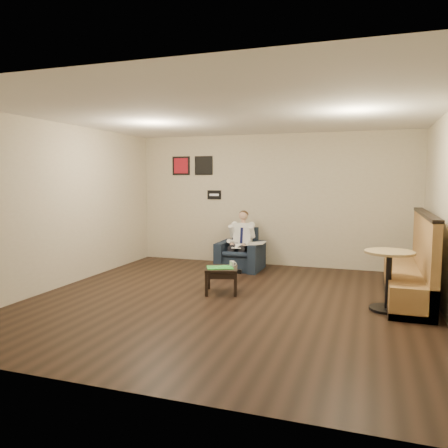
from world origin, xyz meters
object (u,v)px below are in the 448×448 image
(banquette, at_px, (408,256))
(smartphone, at_px, (225,265))
(armchair, at_px, (240,249))
(coffee_mug, at_px, (232,264))
(seated_man, at_px, (239,242))
(side_table, at_px, (222,280))
(green_folder, at_px, (220,267))
(cafe_table, at_px, (388,281))

(banquette, bearing_deg, smartphone, -170.23)
(armchair, relative_size, banquette, 0.34)
(coffee_mug, distance_m, banquette, 2.76)
(seated_man, relative_size, coffee_mug, 13.00)
(side_table, relative_size, green_folder, 1.22)
(coffee_mug, height_order, smartphone, coffee_mug)
(coffee_mug, bearing_deg, banquette, 10.26)
(armchair, height_order, seated_man, seated_man)
(green_folder, xyz_separation_m, coffee_mug, (0.15, 0.18, 0.04))
(side_table, relative_size, coffee_mug, 5.79)
(green_folder, distance_m, banquette, 2.95)
(side_table, height_order, coffee_mug, coffee_mug)
(green_folder, height_order, cafe_table, cafe_table)
(cafe_table, bearing_deg, armchair, 144.09)
(armchair, xyz_separation_m, seated_man, (-0.00, -0.11, 0.16))
(seated_man, distance_m, coffee_mug, 1.65)
(smartphone, bearing_deg, armchair, 91.65)
(banquette, bearing_deg, coffee_mug, -169.74)
(side_table, bearing_deg, coffee_mug, 49.94)
(seated_man, distance_m, smartphone, 1.63)
(smartphone, distance_m, banquette, 2.89)
(side_table, distance_m, banquette, 2.95)
(seated_man, relative_size, cafe_table, 1.35)
(green_folder, height_order, smartphone, green_folder)
(green_folder, bearing_deg, smartphone, 82.28)
(side_table, bearing_deg, cafe_table, -3.22)
(green_folder, distance_m, coffee_mug, 0.24)
(green_folder, bearing_deg, side_table, 49.94)
(coffee_mug, height_order, cafe_table, cafe_table)
(side_table, xyz_separation_m, coffee_mug, (0.13, 0.15, 0.25))
(armchair, xyz_separation_m, cafe_table, (2.78, -2.01, 0.01))
(seated_man, bearing_deg, side_table, -81.98)
(green_folder, relative_size, smartphone, 3.21)
(armchair, xyz_separation_m, side_table, (0.23, -1.87, -0.21))
(smartphone, bearing_deg, seated_man, 92.20)
(armchair, relative_size, coffee_mug, 9.80)
(armchair, distance_m, side_table, 1.89)
(armchair, relative_size, side_table, 1.69)
(coffee_mug, bearing_deg, side_table, -130.06)
(armchair, distance_m, cafe_table, 3.43)
(armchair, xyz_separation_m, banquette, (3.07, -1.22, 0.24))
(seated_man, relative_size, side_table, 2.24)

